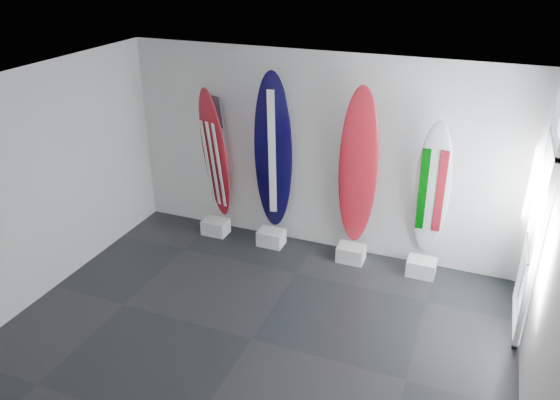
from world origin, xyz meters
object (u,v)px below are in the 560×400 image
at_px(surfboard_usa, 215,155).
at_px(surfboard_italy, 432,191).
at_px(surfboard_navy, 273,154).
at_px(surfboard_swiss, 358,169).

relative_size(surfboard_usa, surfboard_italy, 1.05).
height_order(surfboard_navy, surfboard_italy, surfboard_navy).
bearing_deg(surfboard_navy, surfboard_swiss, -11.09).
xyz_separation_m(surfboard_swiss, surfboard_italy, (1.03, 0.00, -0.17)).
xyz_separation_m(surfboard_navy, surfboard_swiss, (1.29, 0.00, -0.05)).
xyz_separation_m(surfboard_navy, surfboard_italy, (2.32, 0.00, -0.22)).
distance_m(surfboard_navy, surfboard_italy, 2.33).
relative_size(surfboard_usa, surfboard_navy, 0.87).
bearing_deg(surfboard_usa, surfboard_italy, 16.61).
distance_m(surfboard_swiss, surfboard_italy, 1.05).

